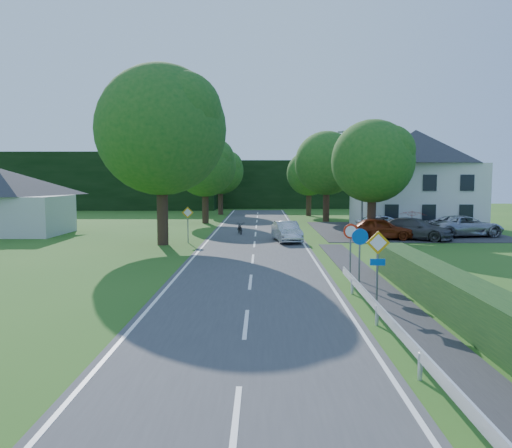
{
  "coord_description": "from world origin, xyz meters",
  "views": [
    {
      "loc": [
        0.45,
        -8.37,
        4.29
      ],
      "look_at": [
        0.19,
        16.22,
        2.07
      ],
      "focal_mm": 35.0,
      "sensor_mm": 36.0,
      "label": 1
    }
  ],
  "objects_px": {
    "moving_car": "(287,232)",
    "parked_car_red": "(381,228)",
    "parked_car_silver_b": "(465,226)",
    "parked_car_grey": "(415,229)",
    "parked_car_silver_a": "(383,224)",
    "streetlight": "(361,177)",
    "motorcycle": "(240,228)",
    "parasol": "(412,223)"
  },
  "relations": [
    {
      "from": "parked_car_red",
      "to": "parked_car_silver_a",
      "type": "distance_m",
      "value": 4.29
    },
    {
      "from": "parked_car_grey",
      "to": "parasol",
      "type": "bearing_deg",
      "value": 19.76
    },
    {
      "from": "streetlight",
      "to": "parked_car_silver_b",
      "type": "bearing_deg",
      "value": -10.38
    },
    {
      "from": "parked_car_grey",
      "to": "parked_car_silver_b",
      "type": "xyz_separation_m",
      "value": [
        4.25,
        1.79,
        0.03
      ]
    },
    {
      "from": "parked_car_grey",
      "to": "motorcycle",
      "type": "bearing_deg",
      "value": 108.14
    },
    {
      "from": "moving_car",
      "to": "parked_car_silver_a",
      "type": "bearing_deg",
      "value": 27.08
    },
    {
      "from": "parked_car_silver_a",
      "to": "parked_car_grey",
      "type": "bearing_deg",
      "value": -177.0
    },
    {
      "from": "parked_car_silver_b",
      "to": "parked_car_grey",
      "type": "bearing_deg",
      "value": 102.98
    },
    {
      "from": "parked_car_red",
      "to": "parked_car_silver_a",
      "type": "bearing_deg",
      "value": -9.42
    },
    {
      "from": "motorcycle",
      "to": "parked_car_silver_a",
      "type": "bearing_deg",
      "value": -6.25
    },
    {
      "from": "streetlight",
      "to": "moving_car",
      "type": "relative_size",
      "value": 1.91
    },
    {
      "from": "motorcycle",
      "to": "parked_car_red",
      "type": "bearing_deg",
      "value": -28.49
    },
    {
      "from": "parked_car_grey",
      "to": "moving_car",
      "type": "bearing_deg",
      "value": 131.86
    },
    {
      "from": "streetlight",
      "to": "parked_car_silver_a",
      "type": "relative_size",
      "value": 1.92
    },
    {
      "from": "parked_car_silver_a",
      "to": "parasol",
      "type": "height_order",
      "value": "parasol"
    },
    {
      "from": "streetlight",
      "to": "motorcycle",
      "type": "relative_size",
      "value": 4.59
    },
    {
      "from": "streetlight",
      "to": "parked_car_silver_b",
      "type": "height_order",
      "value": "streetlight"
    },
    {
      "from": "parked_car_grey",
      "to": "parasol",
      "type": "distance_m",
      "value": 2.74
    },
    {
      "from": "streetlight",
      "to": "parasol",
      "type": "height_order",
      "value": "streetlight"
    },
    {
      "from": "moving_car",
      "to": "parked_car_red",
      "type": "relative_size",
      "value": 0.93
    },
    {
      "from": "moving_car",
      "to": "parked_car_grey",
      "type": "xyz_separation_m",
      "value": [
        9.13,
        1.47,
        0.06
      ]
    },
    {
      "from": "parked_car_red",
      "to": "parasol",
      "type": "bearing_deg",
      "value": -42.29
    },
    {
      "from": "parked_car_silver_b",
      "to": "parasol",
      "type": "distance_m",
      "value": 3.74
    },
    {
      "from": "moving_car",
      "to": "parked_car_red",
      "type": "bearing_deg",
      "value": 4.29
    },
    {
      "from": "parked_car_red",
      "to": "parasol",
      "type": "xyz_separation_m",
      "value": [
        3.02,
        2.62,
        0.18
      ]
    },
    {
      "from": "streetlight",
      "to": "parked_car_grey",
      "type": "relative_size",
      "value": 1.55
    },
    {
      "from": "streetlight",
      "to": "parked_car_red",
      "type": "bearing_deg",
      "value": -74.83
    },
    {
      "from": "parasol",
      "to": "parked_car_silver_b",
      "type": "bearing_deg",
      "value": -13.51
    },
    {
      "from": "parked_car_silver_a",
      "to": "parked_car_silver_b",
      "type": "relative_size",
      "value": 0.74
    },
    {
      "from": "motorcycle",
      "to": "parked_car_grey",
      "type": "relative_size",
      "value": 0.34
    },
    {
      "from": "parked_car_silver_b",
      "to": "streetlight",
      "type": "bearing_deg",
      "value": 69.79
    },
    {
      "from": "parked_car_silver_b",
      "to": "parasol",
      "type": "height_order",
      "value": "parasol"
    },
    {
      "from": "moving_car",
      "to": "parked_car_silver_b",
      "type": "height_order",
      "value": "parked_car_silver_b"
    },
    {
      "from": "motorcycle",
      "to": "parked_car_silver_b",
      "type": "xyz_separation_m",
      "value": [
        16.76,
        -1.47,
        0.32
      ]
    },
    {
      "from": "parked_car_silver_b",
      "to": "parasol",
      "type": "relative_size",
      "value": 2.68
    },
    {
      "from": "moving_car",
      "to": "parasol",
      "type": "bearing_deg",
      "value": 14.64
    },
    {
      "from": "streetlight",
      "to": "moving_car",
      "type": "xyz_separation_m",
      "value": [
        -5.88,
        -4.63,
        -3.73
      ]
    },
    {
      "from": "motorcycle",
      "to": "parked_car_silver_b",
      "type": "relative_size",
      "value": 0.31
    },
    {
      "from": "parked_car_red",
      "to": "parked_car_silver_b",
      "type": "relative_size",
      "value": 0.8
    },
    {
      "from": "streetlight",
      "to": "parked_car_silver_b",
      "type": "xyz_separation_m",
      "value": [
        7.5,
        -1.37,
        -3.64
      ]
    },
    {
      "from": "streetlight",
      "to": "parked_car_silver_b",
      "type": "distance_m",
      "value": 8.45
    },
    {
      "from": "moving_car",
      "to": "parked_car_grey",
      "type": "relative_size",
      "value": 0.81
    }
  ]
}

